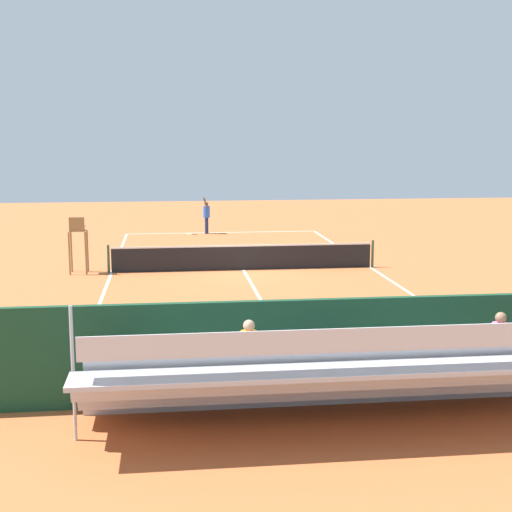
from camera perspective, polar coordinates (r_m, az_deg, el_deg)
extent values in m
plane|color=#BC6033|center=(28.19, -0.99, -1.09)|extent=(60.00, 60.00, 0.00)
cube|color=white|center=(39.02, -2.68, 1.84)|extent=(10.00, 0.10, 0.01)
cube|color=white|center=(17.58, 2.80, -7.57)|extent=(10.00, 0.10, 0.01)
cube|color=white|center=(29.13, 8.84, -0.85)|extent=(0.10, 22.00, 0.01)
cube|color=white|center=(28.12, -11.17, -1.29)|extent=(0.10, 22.00, 0.01)
cube|color=white|center=(34.13, -2.05, 0.76)|extent=(7.50, 0.10, 0.01)
cube|color=white|center=(22.31, 0.64, -3.89)|extent=(7.50, 0.10, 0.01)
cube|color=white|center=(28.19, -0.99, -1.08)|extent=(0.10, 12.10, 0.01)
cube|color=white|center=(39.02, -2.68, 1.84)|extent=(0.10, 0.30, 0.01)
cube|color=black|center=(28.11, -0.99, -0.17)|extent=(10.00, 0.02, 0.91)
cube|color=white|center=(28.03, -0.99, 0.80)|extent=(10.00, 0.04, 0.06)
cylinder|color=#2D5133|center=(29.07, 9.06, 0.19)|extent=(0.10, 0.10, 1.07)
cylinder|color=#2D5133|center=(28.04, -11.41, -0.22)|extent=(0.10, 0.10, 1.07)
cube|color=#194228|center=(14.47, 4.85, -7.22)|extent=(18.00, 0.16, 2.00)
cube|color=#B2B2B7|center=(14.39, 5.10, -10.58)|extent=(9.00, 0.10, 0.45)
cube|color=#B2B2B7|center=(14.01, 5.41, -10.35)|extent=(9.00, 0.80, 0.08)
cube|color=#B2B2B7|center=(14.42, 5.07, -10.54)|extent=(9.00, 0.04, 0.45)
cube|color=silver|center=(13.78, 5.53, -8.84)|extent=(8.60, 0.36, 0.04)
cube|color=silver|center=(13.55, 5.71, -8.27)|extent=(8.60, 0.03, 0.36)
cube|color=#B2B2B7|center=(13.12, 6.20, -9.66)|extent=(9.00, 0.80, 0.08)
cube|color=#B2B2B7|center=(13.53, 5.81, -9.88)|extent=(9.00, 0.04, 0.45)
cube|color=silver|center=(12.90, 6.33, -8.04)|extent=(8.60, 0.36, 0.04)
cube|color=silver|center=(12.67, 6.54, -7.41)|extent=(8.60, 0.03, 0.36)
cube|color=#B2B2B7|center=(12.24, 7.09, -8.87)|extent=(9.00, 0.80, 0.08)
cube|color=#B2B2B7|center=(12.65, 6.65, -9.13)|extent=(9.00, 0.04, 0.45)
cube|color=silver|center=(12.03, 7.25, -7.11)|extent=(8.60, 0.36, 0.04)
cube|color=silver|center=(11.80, 7.48, -6.43)|extent=(8.60, 0.03, 0.36)
cylinder|color=#B2B2B7|center=(12.80, -14.05, -8.90)|extent=(0.06, 0.06, 2.35)
cube|color=#2D2D33|center=(13.67, -11.24, -8.96)|extent=(0.32, 0.40, 0.12)
cylinder|color=red|center=(13.46, -11.31, -7.97)|extent=(0.30, 0.30, 0.45)
sphere|color=brown|center=(13.37, -11.36, -6.64)|extent=(0.20, 0.20, 0.20)
cube|color=#2D2D33|center=(12.80, -0.61, -7.94)|extent=(0.32, 0.40, 0.12)
cylinder|color=orange|center=(12.60, -0.55, -6.86)|extent=(0.30, 0.30, 0.45)
sphere|color=tan|center=(12.51, -0.56, -5.43)|extent=(0.20, 0.20, 0.20)
cube|color=#2D2D33|center=(13.91, 5.16, -8.48)|extent=(0.32, 0.40, 0.12)
cylinder|color=purple|center=(13.72, 5.28, -7.50)|extent=(0.30, 0.30, 0.45)
sphere|color=#8C6647|center=(13.63, 5.30, -6.19)|extent=(0.20, 0.20, 0.20)
cube|color=#2D2D33|center=(14.01, 18.18, -6.88)|extent=(0.32, 0.40, 0.12)
cylinder|color=pink|center=(13.83, 18.45, -5.88)|extent=(0.30, 0.30, 0.45)
sphere|color=#8C6647|center=(13.75, 18.52, -4.57)|extent=(0.20, 0.20, 0.20)
cylinder|color=olive|center=(28.45, -12.98, 0.40)|extent=(0.07, 0.07, 1.60)
cylinder|color=olive|center=(28.52, -14.18, 0.38)|extent=(0.07, 0.07, 1.60)
cylinder|color=olive|center=(27.86, -13.10, 0.21)|extent=(0.07, 0.07, 1.60)
cylinder|color=olive|center=(27.93, -14.33, 0.19)|extent=(0.07, 0.07, 1.60)
cube|color=olive|center=(28.07, -13.71, 1.97)|extent=(0.56, 0.56, 0.06)
cube|color=olive|center=(27.80, -13.79, 2.46)|extent=(0.56, 0.06, 0.48)
cube|color=olive|center=(28.02, -13.20, 2.28)|extent=(0.04, 0.48, 0.04)
cube|color=olive|center=(28.08, -14.25, 2.26)|extent=(0.04, 0.48, 0.04)
cube|color=#234C2D|center=(15.79, 10.24, -8.01)|extent=(1.80, 0.40, 0.05)
cylinder|color=#234C2D|center=(16.08, 12.79, -8.61)|extent=(0.06, 0.06, 0.45)
cylinder|color=#234C2D|center=(15.65, 7.56, -8.95)|extent=(0.06, 0.06, 0.45)
cube|color=#234C2D|center=(15.53, 10.46, -7.15)|extent=(1.80, 0.04, 0.36)
cube|color=#B22D2D|center=(15.25, 3.61, -9.57)|extent=(0.90, 0.36, 0.36)
cylinder|color=navy|center=(38.72, -3.83, 2.40)|extent=(0.14, 0.14, 0.85)
cylinder|color=navy|center=(38.51, -3.91, 2.36)|extent=(0.14, 0.14, 0.85)
cylinder|color=blue|center=(38.53, -3.88, 3.45)|extent=(0.45, 0.45, 0.60)
sphere|color=brown|center=(38.49, -3.89, 4.06)|extent=(0.22, 0.22, 0.22)
cylinder|color=brown|center=(38.27, -3.97, 4.16)|extent=(0.26, 0.16, 0.55)
cylinder|color=brown|center=(38.74, -3.80, 3.53)|extent=(0.11, 0.11, 0.50)
cylinder|color=black|center=(38.34, -4.82, 1.70)|extent=(0.27, 0.12, 0.03)
torus|color=#D8CC4C|center=(38.42, -5.21, 1.71)|extent=(0.39, 0.39, 0.02)
cylinder|color=white|center=(38.42, -5.21, 1.71)|extent=(0.25, 0.25, 0.00)
sphere|color=#CCDB33|center=(38.10, -2.97, 1.70)|extent=(0.07, 0.07, 0.07)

